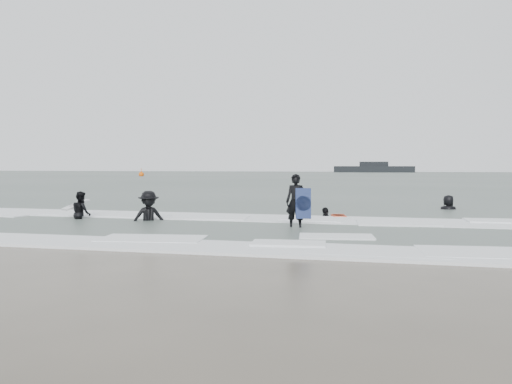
% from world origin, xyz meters
% --- Properties ---
extents(ground, '(320.00, 320.00, 0.00)m').
position_xyz_m(ground, '(0.00, 0.00, 0.00)').
color(ground, brown).
rests_on(ground, ground).
extents(sea, '(320.00, 320.00, 0.00)m').
position_xyz_m(sea, '(0.00, 80.00, 0.06)').
color(sea, '#47544C').
rests_on(sea, ground).
extents(surfer_centre, '(0.70, 0.51, 1.79)m').
position_xyz_m(surfer_centre, '(1.66, 3.61, 0.00)').
color(surfer_centre, black).
rests_on(surfer_centre, ground).
extents(surfer_wading, '(1.00, 0.99, 1.63)m').
position_xyz_m(surfer_wading, '(-6.55, 4.31, 0.00)').
color(surfer_wading, black).
rests_on(surfer_wading, ground).
extents(surfer_breaker, '(1.47, 1.32, 1.98)m').
position_xyz_m(surfer_breaker, '(-3.79, 4.26, 0.00)').
color(surfer_breaker, black).
rests_on(surfer_breaker, ground).
extents(surfer_right_near, '(0.93, 0.92, 1.57)m').
position_xyz_m(surfer_right_near, '(2.23, 7.23, 0.00)').
color(surfer_right_near, black).
rests_on(surfer_right_near, ground).
extents(surfer_right_far, '(0.96, 0.67, 1.86)m').
position_xyz_m(surfer_right_far, '(7.27, 11.86, 0.00)').
color(surfer_right_far, black).
rests_on(surfer_right_far, ground).
extents(surf_foam, '(30.03, 9.06, 0.09)m').
position_xyz_m(surf_foam, '(0.00, 3.70, 0.04)').
color(surf_foam, white).
rests_on(surf_foam, ground).
extents(bodyboards, '(10.48, 4.45, 1.25)m').
position_xyz_m(bodyboards, '(-0.80, 5.04, 0.50)').
color(bodyboards, '#0F1C47').
rests_on(bodyboards, ground).
extents(buoy, '(1.00, 1.00, 1.65)m').
position_xyz_m(buoy, '(-40.29, 75.33, 0.42)').
color(buoy, '#E4550A').
rests_on(buoy, ground).
extents(vessel_horizon, '(24.15, 4.31, 3.28)m').
position_xyz_m(vessel_horizon, '(2.21, 146.11, 1.23)').
color(vessel_horizon, black).
rests_on(vessel_horizon, ground).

